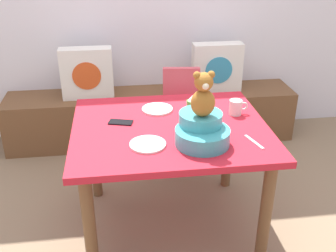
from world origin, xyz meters
TOP-DOWN VIEW (x-y plane):
  - ground_plane at (0.00, 0.00)m, footprint 8.00×8.00m
  - window_bench at (0.00, 1.24)m, footprint 2.60×0.44m
  - pillow_floral_left at (-0.55, 1.22)m, footprint 0.44×0.15m
  - pillow_floral_right at (0.59, 1.22)m, footprint 0.44×0.15m
  - dining_table at (0.00, 0.00)m, footprint 1.16×0.98m
  - highchair at (0.21, 0.81)m, footprint 0.35×0.48m
  - infant_seat_teal at (0.14, -0.22)m, footprint 0.30×0.33m
  - teddy_bear at (0.14, -0.22)m, footprint 0.13×0.12m
  - ketchup_bottle at (0.13, 0.02)m, footprint 0.07×0.07m
  - coffee_mug at (0.43, 0.11)m, footprint 0.12×0.08m
  - dinner_plate_near at (-0.15, -0.22)m, footprint 0.20×0.20m
  - dinner_plate_far at (-0.05, 0.24)m, footprint 0.20×0.20m
  - cell_phone at (-0.29, 0.08)m, footprint 0.16×0.11m
  - table_fork at (0.43, -0.26)m, footprint 0.06×0.17m

SIDE VIEW (x-z plane):
  - ground_plane at x=0.00m, z-range 0.00..0.00m
  - window_bench at x=0.00m, z-range 0.00..0.46m
  - highchair at x=0.21m, z-range 0.13..0.92m
  - dining_table at x=0.00m, z-range 0.26..1.00m
  - pillow_floral_left at x=-0.55m, z-range 0.46..0.90m
  - pillow_floral_right at x=0.59m, z-range 0.46..0.90m
  - table_fork at x=0.43m, z-range 0.74..0.75m
  - cell_phone at x=-0.29m, z-range 0.74..0.75m
  - dinner_plate_near at x=-0.15m, z-range 0.74..0.75m
  - dinner_plate_far at x=-0.05m, z-range 0.74..0.75m
  - coffee_mug at x=0.43m, z-range 0.74..0.84m
  - infant_seat_teal at x=0.14m, z-range 0.73..0.89m
  - ketchup_bottle at x=0.13m, z-range 0.73..0.92m
  - teddy_bear at x=0.14m, z-range 0.89..1.14m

